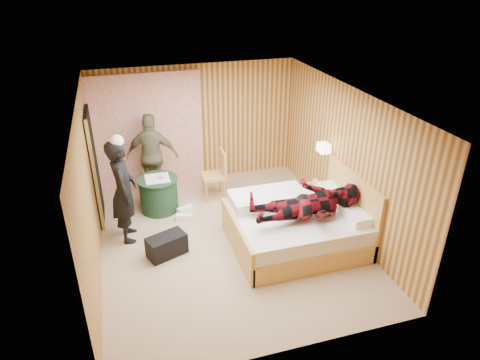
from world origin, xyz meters
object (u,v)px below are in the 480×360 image
object	(u,v)px
bed	(299,225)
nightstand	(317,198)
chair_far	(154,171)
round_table	(159,194)
chair_near	(217,171)
man_on_bed	(309,196)
man_at_table	(153,156)
duffel_bag	(167,245)
wall_lamp	(324,148)
woman_standing	(123,191)

from	to	relation	value
bed	nightstand	world-z (taller)	bed
nightstand	chair_far	bearing A→B (deg)	152.55
round_table	chair_near	size ratio (longest dim) A/B	0.76
man_on_bed	chair_far	bearing A→B (deg)	129.51
bed	man_on_bed	size ratio (longest dim) A/B	1.23
bed	nightstand	bearing A→B (deg)	49.26
chair_far	man_at_table	world-z (taller)	man_at_table
round_table	man_at_table	size ratio (longest dim) A/B	0.44
bed	nightstand	size ratio (longest dim) A/B	4.15
bed	round_table	bearing A→B (deg)	140.05
nightstand	duffel_bag	world-z (taller)	nightstand
bed	wall_lamp	bearing A→B (deg)	47.24
wall_lamp	woman_standing	size ratio (longest dim) A/B	0.14
nightstand	man_on_bed	world-z (taller)	man_on_bed
wall_lamp	woman_standing	bearing A→B (deg)	178.24
woman_standing	man_on_bed	size ratio (longest dim) A/B	1.02
chair_far	man_at_table	bearing A→B (deg)	61.69
man_on_bed	round_table	bearing A→B (deg)	136.99
chair_near	bed	bearing A→B (deg)	26.93
chair_far	nightstand	bearing A→B (deg)	-34.32
bed	chair_near	xyz separation A→B (m)	(-0.92, 1.94, 0.24)
round_table	duffel_bag	size ratio (longest dim) A/B	1.23
bed	duffel_bag	size ratio (longest dim) A/B	3.50
nightstand	chair_near	distance (m)	2.01
man_on_bed	wall_lamp	bearing A→B (deg)	54.92
wall_lamp	man_on_bed	xyz separation A→B (m)	(-0.77, -1.10, -0.28)
chair_far	chair_near	size ratio (longest dim) A/B	0.93
wall_lamp	chair_far	world-z (taller)	wall_lamp
round_table	duffel_bag	distance (m)	1.49
chair_far	man_on_bed	bearing A→B (deg)	-57.36
bed	chair_far	bearing A→B (deg)	131.70
woman_standing	man_at_table	bearing A→B (deg)	-21.78
chair_near	man_at_table	world-z (taller)	man_at_table
man_at_table	man_on_bed	size ratio (longest dim) A/B	0.97
bed	chair_far	size ratio (longest dim) A/B	2.34
bed	man_on_bed	xyz separation A→B (m)	(0.03, -0.23, 0.68)
nightstand	man_on_bed	bearing A→B (deg)	-123.22
round_table	duffel_bag	bearing A→B (deg)	-92.48
chair_far	woman_standing	bearing A→B (deg)	-120.56
round_table	man_on_bed	xyz separation A→B (m)	(2.15, -2.00, 0.68)
chair_far	man_at_table	size ratio (longest dim) A/B	0.54
nightstand	man_at_table	bearing A→B (deg)	152.08
duffel_bag	nightstand	bearing A→B (deg)	-9.71
woman_standing	man_on_bed	world-z (taller)	man_on_bed
nightstand	woman_standing	size ratio (longest dim) A/B	0.29
nightstand	man_on_bed	distance (m)	1.53
nightstand	bed	bearing A→B (deg)	-130.74
wall_lamp	round_table	bearing A→B (deg)	162.86
nightstand	man_at_table	distance (m)	3.31
man_at_table	round_table	bearing A→B (deg)	105.37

